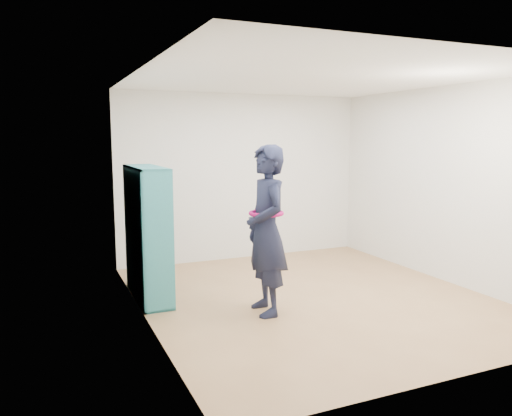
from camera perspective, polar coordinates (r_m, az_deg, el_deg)
name	(u,v)px	position (r m, az deg, el deg)	size (l,w,h in m)	color
floor	(313,297)	(6.19, 6.51, -10.11)	(4.50, 4.50, 0.00)	#976D44
ceiling	(316,78)	(5.92, 6.92, 14.56)	(4.50, 4.50, 0.00)	white
wall_left	(144,199)	(5.21, -12.69, 0.98)	(0.02, 4.50, 2.60)	silver
wall_right	(445,185)	(7.13, 20.76, 2.51)	(0.02, 4.50, 2.60)	silver
wall_back	(243,177)	(7.93, -1.51, 3.54)	(4.00, 0.02, 2.60)	silver
wall_front	(463,219)	(4.14, 22.54, -1.22)	(4.00, 0.02, 2.60)	silver
bookshelf	(145,235)	(6.09, -12.52, -3.04)	(0.35, 1.19, 1.59)	teal
person	(266,230)	(5.41, 1.17, -2.55)	(0.49, 0.70, 1.85)	black
smartphone	(252,219)	(5.41, -0.49, -1.25)	(0.02, 0.09, 0.13)	silver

